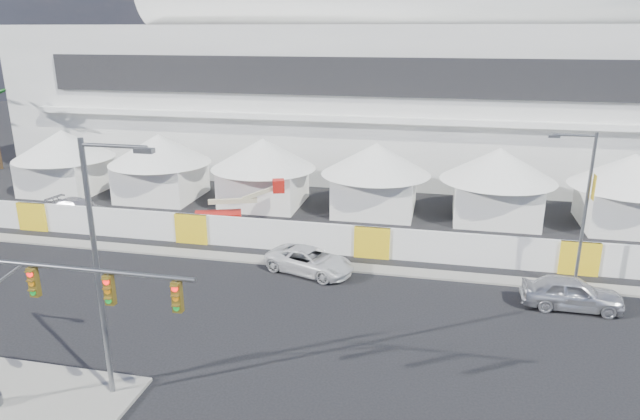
% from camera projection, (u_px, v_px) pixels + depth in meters
% --- Properties ---
extents(ground, '(160.00, 160.00, 0.00)m').
position_uv_depth(ground, '(181.00, 377.00, 23.33)').
color(ground, black).
rests_on(ground, ground).
extents(median_island, '(10.00, 5.00, 0.15)m').
position_uv_depth(median_island, '(0.00, 401.00, 21.73)').
color(median_island, gray).
rests_on(median_island, ground).
extents(far_curb, '(80.00, 1.20, 0.12)m').
position_uv_depth(far_curb, '(624.00, 291.00, 30.90)').
color(far_curb, gray).
rests_on(far_curb, ground).
extents(stadium, '(80.00, 24.80, 21.98)m').
position_uv_depth(stadium, '(435.00, 72.00, 57.36)').
color(stadium, silver).
rests_on(stadium, ground).
extents(tent_row, '(53.40, 8.40, 5.40)m').
position_uv_depth(tent_row, '(319.00, 169.00, 44.63)').
color(tent_row, white).
rests_on(tent_row, ground).
extents(hoarding_fence, '(70.00, 0.25, 2.00)m').
position_uv_depth(hoarding_fence, '(372.00, 242.00, 35.31)').
color(hoarding_fence, white).
rests_on(hoarding_fence, ground).
extents(sedan_silver, '(2.02, 4.94, 1.68)m').
position_uv_depth(sedan_silver, '(572.00, 293.00, 28.90)').
color(sedan_silver, silver).
rests_on(sedan_silver, ground).
extents(pickup_curb, '(3.90, 5.73, 1.46)m').
position_uv_depth(pickup_curb, '(310.00, 261.00, 33.17)').
color(pickup_curb, silver).
rests_on(pickup_curb, ground).
extents(lot_car_c, '(2.84, 5.23, 1.44)m').
position_uv_depth(lot_car_c, '(79.00, 208.00, 42.91)').
color(lot_car_c, silver).
rests_on(lot_car_c, ground).
extents(traffic_mast, '(8.88, 0.66, 6.80)m').
position_uv_depth(traffic_mast, '(24.00, 320.00, 19.81)').
color(traffic_mast, gray).
rests_on(traffic_mast, median_island).
extents(streetlight_median, '(2.75, 0.28, 9.95)m').
position_uv_depth(streetlight_median, '(102.00, 255.00, 20.40)').
color(streetlight_median, slate).
rests_on(streetlight_median, median_island).
extents(streetlight_curb, '(2.55, 0.58, 8.63)m').
position_uv_depth(streetlight_curb, '(583.00, 200.00, 29.95)').
color(streetlight_curb, slate).
rests_on(streetlight_curb, ground).
extents(boom_lift, '(6.73, 2.49, 3.30)m').
position_uv_depth(boom_lift, '(226.00, 215.00, 40.90)').
color(boom_lift, red).
rests_on(boom_lift, ground).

